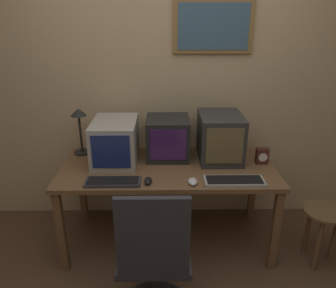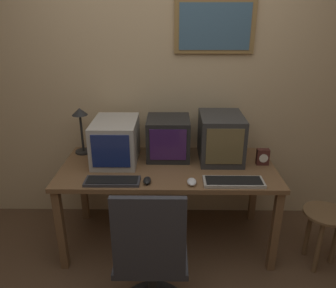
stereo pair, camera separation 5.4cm
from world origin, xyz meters
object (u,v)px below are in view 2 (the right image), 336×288
object	(u,v)px
monitor_center	(169,138)
monitor_right	(221,137)
monitor_left	(116,141)
side_stool	(323,225)
office_chair	(151,265)
keyboard_main	(112,181)
keyboard_side	(234,182)
desk_lamp	(81,122)
mouse_far_corner	(192,182)
desk_clock	(263,157)
mouse_near_keyboard	(147,180)

from	to	relation	value
monitor_center	monitor_right	distance (m)	0.43
monitor_left	side_stool	size ratio (longest dim) A/B	1.01
monitor_left	office_chair	distance (m)	1.07
monitor_left	monitor_center	xyz separation A→B (m)	(0.43, 0.08, -0.00)
side_stool	keyboard_main	bearing A→B (deg)	-179.45
keyboard_side	desk_lamp	xyz separation A→B (m)	(-1.22, 0.55, 0.27)
mouse_far_corner	side_stool	world-z (taller)	mouse_far_corner
monitor_left	office_chair	xyz separation A→B (m)	(0.34, -0.91, -0.46)
desk_clock	monitor_center	bearing A→B (deg)	168.38
mouse_near_keyboard	mouse_far_corner	world-z (taller)	mouse_near_keyboard
office_chair	mouse_far_corner	bearing A→B (deg)	61.91
keyboard_main	side_stool	size ratio (longest dim) A/B	0.84
keyboard_side	office_chair	distance (m)	0.82
keyboard_side	side_stool	bearing A→B (deg)	1.12
monitor_center	side_stool	xyz separation A→B (m)	(1.19, -0.46, -0.53)
mouse_near_keyboard	desk_lamp	xyz separation A→B (m)	(-0.60, 0.55, 0.26)
desk_clock	side_stool	distance (m)	0.68
monitor_left	mouse_near_keyboard	xyz separation A→B (m)	(0.28, -0.39, -0.15)
keyboard_main	mouse_near_keyboard	xyz separation A→B (m)	(0.25, 0.00, 0.01)
monitor_right	keyboard_side	xyz separation A→B (m)	(0.04, -0.43, -0.18)
keyboard_main	mouse_near_keyboard	distance (m)	0.25
desk_clock	monitor_right	bearing A→B (deg)	161.17
keyboard_side	office_chair	bearing A→B (deg)	-137.89
monitor_center	keyboard_side	bearing A→B (deg)	-45.30
keyboard_side	monitor_left	bearing A→B (deg)	156.49
monitor_right	keyboard_side	bearing A→B (deg)	-84.26
side_stool	mouse_far_corner	bearing A→B (deg)	-178.35
mouse_near_keyboard	desk_lamp	world-z (taller)	desk_lamp
monitor_left	monitor_right	distance (m)	0.86
desk_clock	office_chair	xyz separation A→B (m)	(-0.85, -0.83, -0.35)
mouse_near_keyboard	mouse_far_corner	xyz separation A→B (m)	(0.32, -0.01, -0.00)
mouse_near_keyboard	desk_clock	world-z (taller)	desk_clock
mouse_near_keyboard	monitor_center	bearing A→B (deg)	72.53
monitor_center	desk_lamp	size ratio (longest dim) A/B	0.91
monitor_left	keyboard_side	bearing A→B (deg)	-23.51
keyboard_side	mouse_near_keyboard	bearing A→B (deg)	-179.94
monitor_right	keyboard_main	distance (m)	0.95
monitor_left	keyboard_main	xyz separation A→B (m)	(0.03, -0.39, -0.16)
monitor_left	desk_clock	size ratio (longest dim) A/B	3.67
mouse_near_keyboard	office_chair	size ratio (longest dim) A/B	0.10
desk_clock	office_chair	distance (m)	1.24
monitor_center	office_chair	size ratio (longest dim) A/B	0.37
monitor_left	office_chair	world-z (taller)	monitor_left
monitor_right	keyboard_main	world-z (taller)	monitor_right
keyboard_main	mouse_far_corner	world-z (taller)	mouse_far_corner
desk_lamp	mouse_near_keyboard	bearing A→B (deg)	-42.60
mouse_far_corner	mouse_near_keyboard	bearing A→B (deg)	177.36
keyboard_side	mouse_near_keyboard	size ratio (longest dim) A/B	4.17
monitor_right	keyboard_main	bearing A→B (deg)	-152.36
keyboard_main	mouse_near_keyboard	size ratio (longest dim) A/B	3.83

